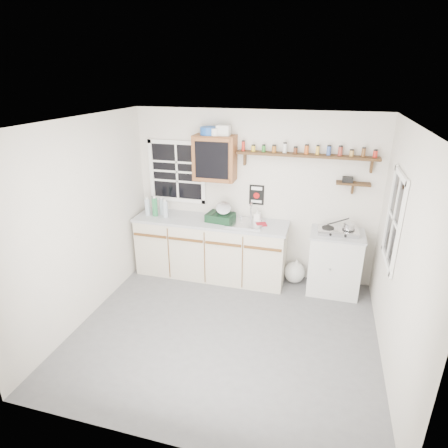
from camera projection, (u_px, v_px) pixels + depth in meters
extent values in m
cube|color=#575659|center=(225.00, 332.00, 4.61)|extent=(3.60, 3.20, 0.02)
cube|color=white|center=(226.00, 121.00, 3.68)|extent=(3.60, 3.20, 0.02)
cube|color=beige|center=(83.00, 222.00, 4.59)|extent=(0.02, 3.20, 2.50)
cube|color=beige|center=(402.00, 258.00, 3.70)|extent=(0.02, 3.20, 2.50)
cube|color=beige|center=(253.00, 196.00, 5.59)|extent=(3.60, 0.02, 2.50)
cube|color=beige|center=(167.00, 326.00, 2.70)|extent=(3.60, 0.02, 2.50)
cube|color=beige|center=(211.00, 249.00, 5.75)|extent=(2.27, 0.60, 0.88)
cube|color=#A5A8AD|center=(210.00, 221.00, 5.58)|extent=(2.31, 0.62, 0.04)
cube|color=brown|center=(150.00, 236.00, 5.59)|extent=(0.53, 0.02, 0.03)
cube|color=brown|center=(186.00, 240.00, 5.45)|extent=(0.53, 0.02, 0.03)
cube|color=brown|center=(223.00, 244.00, 5.31)|extent=(0.53, 0.02, 0.03)
cube|color=brown|center=(263.00, 249.00, 5.17)|extent=(0.53, 0.02, 0.03)
cube|color=silver|center=(334.00, 263.00, 5.33)|extent=(0.70, 0.55, 0.88)
cube|color=#A5A8AD|center=(338.00, 234.00, 5.16)|extent=(0.73, 0.57, 0.03)
cube|color=silver|center=(245.00, 223.00, 5.44)|extent=(0.52, 0.44, 0.03)
cylinder|color=silver|center=(251.00, 211.00, 5.52)|extent=(0.02, 0.02, 0.28)
cylinder|color=silver|center=(251.00, 204.00, 5.42)|extent=(0.02, 0.14, 0.02)
cube|color=brown|center=(215.00, 158.00, 5.37)|extent=(0.60, 0.30, 0.65)
cube|color=black|center=(212.00, 160.00, 5.22)|extent=(0.48, 0.02, 0.52)
cylinder|color=#18489F|center=(209.00, 131.00, 5.25)|extent=(0.24, 0.24, 0.11)
cube|color=silver|center=(224.00, 130.00, 5.19)|extent=(0.18, 0.15, 0.14)
cylinder|color=silver|center=(215.00, 132.00, 5.18)|extent=(0.12, 0.12, 0.10)
cube|color=black|center=(306.00, 155.00, 5.07)|extent=(1.91, 0.18, 0.04)
cube|color=black|center=(245.00, 159.00, 5.35)|extent=(0.03, 0.10, 0.18)
cube|color=black|center=(372.00, 166.00, 4.93)|extent=(0.03, 0.10, 0.18)
cylinder|color=red|center=(243.00, 146.00, 5.25)|extent=(0.04, 0.04, 0.13)
cylinder|color=black|center=(243.00, 141.00, 5.23)|extent=(0.04, 0.04, 0.02)
cylinder|color=gold|center=(253.00, 149.00, 5.23)|extent=(0.06, 0.06, 0.08)
cylinder|color=black|center=(253.00, 145.00, 5.21)|extent=(0.05, 0.05, 0.02)
cylinder|color=#267226|center=(264.00, 149.00, 5.19)|extent=(0.05, 0.05, 0.09)
cylinder|color=black|center=(264.00, 145.00, 5.17)|extent=(0.05, 0.05, 0.02)
cylinder|color=#99591E|center=(274.00, 149.00, 5.15)|extent=(0.06, 0.06, 0.09)
cylinder|color=black|center=(274.00, 145.00, 5.14)|extent=(0.05, 0.05, 0.02)
cylinder|color=silver|center=(285.00, 148.00, 5.11)|extent=(0.06, 0.06, 0.13)
cylinder|color=black|center=(285.00, 143.00, 5.09)|extent=(0.05, 0.05, 0.02)
cylinder|color=#4C2614|center=(295.00, 151.00, 5.08)|extent=(0.06, 0.06, 0.08)
cylinder|color=black|center=(296.00, 147.00, 5.07)|extent=(0.05, 0.05, 0.02)
cylinder|color=#B24C19|center=(306.00, 150.00, 5.04)|extent=(0.06, 0.06, 0.11)
cylinder|color=black|center=(307.00, 145.00, 5.02)|extent=(0.05, 0.05, 0.02)
cylinder|color=gold|center=(318.00, 150.00, 5.01)|extent=(0.05, 0.05, 0.11)
cylinder|color=black|center=(318.00, 146.00, 4.98)|extent=(0.04, 0.04, 0.02)
cylinder|color=#334C8C|center=(329.00, 151.00, 4.97)|extent=(0.06, 0.06, 0.12)
cylinder|color=black|center=(329.00, 146.00, 4.95)|extent=(0.05, 0.05, 0.02)
cylinder|color=maroon|center=(340.00, 151.00, 4.93)|extent=(0.06, 0.06, 0.12)
cylinder|color=black|center=(341.00, 146.00, 4.91)|extent=(0.05, 0.05, 0.02)
cylinder|color=#BF8C3F|center=(352.00, 153.00, 4.91)|extent=(0.06, 0.06, 0.08)
cylinder|color=black|center=(352.00, 150.00, 4.89)|extent=(0.05, 0.05, 0.02)
cylinder|color=brown|center=(363.00, 153.00, 4.86)|extent=(0.05, 0.05, 0.11)
cylinder|color=black|center=(364.00, 148.00, 4.84)|extent=(0.05, 0.05, 0.02)
cylinder|color=red|center=(375.00, 154.00, 4.83)|extent=(0.06, 0.06, 0.09)
cylinder|color=black|center=(376.00, 150.00, 4.81)|extent=(0.05, 0.05, 0.02)
cube|color=black|center=(353.00, 184.00, 5.05)|extent=(0.45, 0.15, 0.03)
cube|color=black|center=(352.00, 188.00, 5.11)|extent=(0.03, 0.08, 0.14)
cube|color=black|center=(348.00, 180.00, 5.05)|extent=(0.14, 0.10, 0.07)
cube|color=black|center=(257.00, 195.00, 5.54)|extent=(0.22, 0.01, 0.30)
cube|color=white|center=(257.00, 189.00, 5.50)|extent=(0.16, 0.00, 0.05)
cylinder|color=#A50C0C|center=(256.00, 196.00, 5.54)|extent=(0.09, 0.01, 0.09)
cube|color=white|center=(256.00, 201.00, 5.57)|extent=(0.16, 0.00, 0.04)
cube|color=black|center=(177.00, 172.00, 5.75)|extent=(0.85, 0.02, 0.90)
cube|color=white|center=(177.00, 172.00, 5.75)|extent=(0.93, 0.03, 0.98)
cube|color=black|center=(394.00, 220.00, 4.13)|extent=(0.02, 0.70, 1.00)
cube|color=white|center=(394.00, 220.00, 4.13)|extent=(0.03, 0.78, 1.08)
cylinder|color=#A8B8C5|center=(147.00, 207.00, 5.74)|extent=(0.08, 0.08, 0.26)
cylinder|color=silver|center=(147.00, 198.00, 5.68)|extent=(0.04, 0.04, 0.03)
cylinder|color=#277643|center=(155.00, 207.00, 5.70)|extent=(0.08, 0.08, 0.28)
cylinder|color=silver|center=(154.00, 197.00, 5.64)|extent=(0.04, 0.04, 0.03)
cylinder|color=#A8B8C5|center=(162.00, 207.00, 5.76)|extent=(0.08, 0.08, 0.25)
cylinder|color=silver|center=(161.00, 198.00, 5.71)|extent=(0.04, 0.04, 0.03)
cylinder|color=#A8B8C5|center=(165.00, 209.00, 5.65)|extent=(0.08, 0.08, 0.26)
cylinder|color=silver|center=(165.00, 200.00, 5.59)|extent=(0.04, 0.04, 0.03)
cube|color=black|center=(220.00, 217.00, 5.52)|extent=(0.42, 0.34, 0.12)
cylinder|color=silver|center=(224.00, 210.00, 5.47)|extent=(0.27, 0.29, 0.24)
imported|color=white|center=(257.00, 215.00, 5.49)|extent=(0.09, 0.09, 0.20)
cube|color=maroon|center=(261.00, 224.00, 5.39)|extent=(0.19, 0.18, 0.02)
cube|color=silver|center=(338.00, 231.00, 5.12)|extent=(0.55, 0.32, 0.07)
cylinder|color=black|center=(328.00, 228.00, 5.14)|extent=(0.16, 0.16, 0.01)
cylinder|color=black|center=(348.00, 230.00, 5.07)|extent=(0.16, 0.16, 0.01)
cylinder|color=silver|center=(349.00, 227.00, 5.06)|extent=(0.14, 0.14, 0.09)
cylinder|color=black|center=(338.00, 221.00, 5.15)|extent=(0.29, 0.04, 0.15)
ellipsoid|color=silver|center=(294.00, 272.00, 5.63)|extent=(0.36, 0.33, 0.38)
cone|color=silver|center=(297.00, 262.00, 5.56)|extent=(0.10, 0.10, 0.10)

